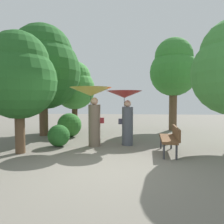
{
  "coord_description": "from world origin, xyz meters",
  "views": [
    {
      "loc": [
        0.67,
        -5.04,
        1.65
      ],
      "look_at": [
        0.0,
        2.96,
        1.2
      ],
      "focal_mm": 34.13,
      "sensor_mm": 36.0,
      "label": 1
    }
  ],
  "objects_px": {
    "park_bench": "(171,137)",
    "tree_far_back": "(43,66)",
    "tree_near_left": "(19,75)",
    "person_right": "(125,105)",
    "tree_near_right": "(174,68)",
    "tree_mid_left": "(74,85)",
    "person_left": "(92,101)"
  },
  "relations": [
    {
      "from": "park_bench",
      "to": "tree_far_back",
      "type": "relative_size",
      "value": 0.3
    },
    {
      "from": "tree_near_left",
      "to": "tree_far_back",
      "type": "xyz_separation_m",
      "value": [
        -0.61,
        3.29,
        0.79
      ]
    },
    {
      "from": "person_right",
      "to": "tree_near_right",
      "type": "xyz_separation_m",
      "value": [
        2.51,
        4.07,
        1.93
      ]
    },
    {
      "from": "person_right",
      "to": "tree_near_left",
      "type": "height_order",
      "value": "tree_near_left"
    },
    {
      "from": "person_right",
      "to": "park_bench",
      "type": "height_order",
      "value": "person_right"
    },
    {
      "from": "tree_near_right",
      "to": "tree_mid_left",
      "type": "bearing_deg",
      "value": -172.48
    },
    {
      "from": "park_bench",
      "to": "tree_near_right",
      "type": "xyz_separation_m",
      "value": [
        1.09,
        5.22,
        2.88
      ]
    },
    {
      "from": "person_right",
      "to": "tree_near_right",
      "type": "relative_size",
      "value": 0.4
    },
    {
      "from": "tree_near_left",
      "to": "tree_far_back",
      "type": "bearing_deg",
      "value": 100.43
    },
    {
      "from": "person_right",
      "to": "tree_far_back",
      "type": "height_order",
      "value": "tree_far_back"
    },
    {
      "from": "tree_near_right",
      "to": "tree_far_back",
      "type": "bearing_deg",
      "value": -160.46
    },
    {
      "from": "park_bench",
      "to": "tree_near_left",
      "type": "bearing_deg",
      "value": -81.4
    },
    {
      "from": "tree_near_right",
      "to": "person_left",
      "type": "bearing_deg",
      "value": -130.47
    },
    {
      "from": "person_left",
      "to": "tree_near_right",
      "type": "bearing_deg",
      "value": -42.06
    },
    {
      "from": "tree_mid_left",
      "to": "park_bench",
      "type": "bearing_deg",
      "value": -47.18
    },
    {
      "from": "tree_near_left",
      "to": "tree_far_back",
      "type": "distance_m",
      "value": 3.44
    },
    {
      "from": "tree_mid_left",
      "to": "tree_far_back",
      "type": "distance_m",
      "value": 2.04
    },
    {
      "from": "park_bench",
      "to": "tree_mid_left",
      "type": "xyz_separation_m",
      "value": [
        -4.19,
        4.53,
        1.92
      ]
    },
    {
      "from": "person_left",
      "to": "park_bench",
      "type": "distance_m",
      "value": 2.97
    },
    {
      "from": "person_left",
      "to": "park_bench",
      "type": "relative_size",
      "value": 1.37
    },
    {
      "from": "tree_near_left",
      "to": "tree_mid_left",
      "type": "relative_size",
      "value": 1.01
    },
    {
      "from": "tree_far_back",
      "to": "person_right",
      "type": "bearing_deg",
      "value": -25.35
    },
    {
      "from": "park_bench",
      "to": "tree_near_left",
      "type": "xyz_separation_m",
      "value": [
        -4.66,
        -0.32,
        1.9
      ]
    },
    {
      "from": "tree_far_back",
      "to": "person_left",
      "type": "bearing_deg",
      "value": -38.13
    },
    {
      "from": "person_right",
      "to": "tree_far_back",
      "type": "xyz_separation_m",
      "value": [
        -3.84,
        1.82,
        1.74
      ]
    },
    {
      "from": "person_left",
      "to": "tree_near_left",
      "type": "height_order",
      "value": "tree_near_left"
    },
    {
      "from": "person_right",
      "to": "tree_far_back",
      "type": "bearing_deg",
      "value": 63.06
    },
    {
      "from": "person_right",
      "to": "tree_mid_left",
      "type": "distance_m",
      "value": 4.48
    },
    {
      "from": "park_bench",
      "to": "tree_mid_left",
      "type": "height_order",
      "value": "tree_mid_left"
    },
    {
      "from": "tree_mid_left",
      "to": "person_right",
      "type": "bearing_deg",
      "value": -50.58
    },
    {
      "from": "tree_near_left",
      "to": "tree_far_back",
      "type": "relative_size",
      "value": 0.73
    },
    {
      "from": "park_bench",
      "to": "person_left",
      "type": "bearing_deg",
      "value": -104.15
    }
  ]
}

